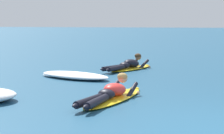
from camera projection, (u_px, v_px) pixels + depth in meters
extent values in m
plane|color=navy|center=(206.00, 61.00, 15.32)|extent=(120.00, 120.00, 0.00)
ellipsoid|color=yellow|center=(114.00, 98.00, 8.00)|extent=(1.15, 2.46, 0.07)
ellipsoid|color=yellow|center=(135.00, 88.00, 9.03)|extent=(0.25, 0.24, 0.06)
ellipsoid|color=red|center=(115.00, 89.00, 8.02)|extent=(0.55, 0.75, 0.35)
ellipsoid|color=black|center=(106.00, 94.00, 7.67)|extent=(0.40, 0.35, 0.20)
cylinder|color=black|center=(89.00, 101.00, 7.19)|extent=(0.39, 0.85, 0.14)
ellipsoid|color=black|center=(76.00, 105.00, 6.82)|extent=(0.15, 0.24, 0.08)
cylinder|color=black|center=(97.00, 102.00, 7.13)|extent=(0.29, 0.86, 0.14)
ellipsoid|color=black|center=(87.00, 106.00, 6.74)|extent=(0.15, 0.24, 0.08)
cylinder|color=black|center=(113.00, 89.00, 8.46)|extent=(0.22, 0.57, 0.33)
sphere|color=tan|center=(120.00, 91.00, 8.81)|extent=(0.09, 0.09, 0.09)
cylinder|color=black|center=(132.00, 91.00, 8.26)|extent=(0.22, 0.57, 0.33)
sphere|color=tan|center=(138.00, 93.00, 8.59)|extent=(0.09, 0.09, 0.09)
sphere|color=tan|center=(123.00, 78.00, 8.36)|extent=(0.21, 0.21, 0.21)
ellipsoid|color=#AD894C|center=(122.00, 76.00, 8.34)|extent=(0.26, 0.25, 0.16)
ellipsoid|color=yellow|center=(131.00, 68.00, 12.73)|extent=(1.38, 2.06, 0.07)
ellipsoid|color=yellow|center=(146.00, 65.00, 13.50)|extent=(0.27, 0.27, 0.06)
ellipsoid|color=black|center=(131.00, 63.00, 12.75)|extent=(0.65, 0.78, 0.35)
ellipsoid|color=black|center=(124.00, 65.00, 12.44)|extent=(0.43, 0.40, 0.20)
cylinder|color=black|center=(112.00, 68.00, 12.05)|extent=(0.52, 0.78, 0.14)
ellipsoid|color=black|center=(103.00, 69.00, 11.73)|extent=(0.19, 0.24, 0.08)
cylinder|color=black|center=(116.00, 68.00, 11.95)|extent=(0.44, 0.81, 0.14)
ellipsoid|color=black|center=(109.00, 70.00, 11.61)|extent=(0.19, 0.24, 0.08)
cylinder|color=black|center=(132.00, 64.00, 13.19)|extent=(0.35, 0.59, 0.35)
sphere|color=#8C6647|center=(139.00, 66.00, 13.52)|extent=(0.09, 0.09, 0.09)
cylinder|color=black|center=(143.00, 65.00, 12.92)|extent=(0.35, 0.59, 0.35)
sphere|color=#8C6647|center=(149.00, 67.00, 13.23)|extent=(0.09, 0.09, 0.09)
sphere|color=#8C6647|center=(138.00, 57.00, 13.05)|extent=(0.21, 0.21, 0.21)
ellipsoid|color=#47331E|center=(138.00, 56.00, 13.03)|extent=(0.29, 0.28, 0.16)
ellipsoid|color=white|center=(75.00, 75.00, 10.83)|extent=(2.31, 1.57, 0.17)
ellipsoid|color=white|center=(93.00, 77.00, 10.65)|extent=(0.88, 0.73, 0.12)
ellipsoid|color=white|center=(55.00, 75.00, 11.12)|extent=(0.88, 0.68, 0.10)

